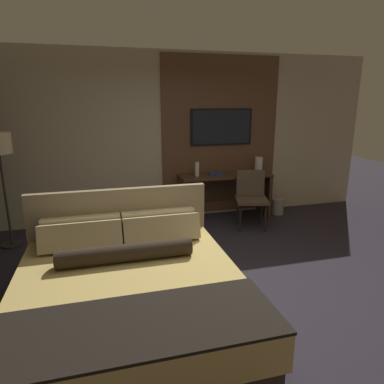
{
  "coord_description": "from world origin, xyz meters",
  "views": [
    {
      "loc": [
        -1.23,
        -3.13,
        2.0
      ],
      "look_at": [
        -0.12,
        0.99,
        0.86
      ],
      "focal_mm": 32.0,
      "sensor_mm": 36.0,
      "label": 1
    }
  ],
  "objects": [
    {
      "name": "ground_plane",
      "position": [
        0.0,
        0.0,
        0.0
      ],
      "size": [
        16.0,
        16.0,
        0.0
      ],
      "primitive_type": "plane",
      "color": "#28232D"
    },
    {
      "name": "wall_back_tv_panel",
      "position": [
        0.1,
        2.59,
        1.4
      ],
      "size": [
        7.2,
        0.09,
        2.8
      ],
      "color": "#BCAD8E",
      "rests_on": "ground_plane"
    },
    {
      "name": "bed",
      "position": [
        -1.06,
        -0.28,
        0.31
      ],
      "size": [
        2.01,
        2.19,
        1.04
      ],
      "color": "#33281E",
      "rests_on": "ground_plane"
    },
    {
      "name": "desk",
      "position": [
        0.82,
        2.31,
        0.52
      ],
      "size": [
        1.58,
        0.52,
        0.78
      ],
      "color": "#422D1E",
      "rests_on": "ground_plane"
    },
    {
      "name": "tv",
      "position": [
        0.82,
        2.52,
        1.57
      ],
      "size": [
        1.1,
        0.04,
        0.62
      ],
      "color": "black"
    },
    {
      "name": "desk_chair",
      "position": [
        1.08,
        1.77,
        0.55
      ],
      "size": [
        0.6,
        0.6,
        0.92
      ],
      "rotation": [
        0.0,
        0.0,
        -0.28
      ],
      "color": "#4C3D2D",
      "rests_on": "ground_plane"
    },
    {
      "name": "vase_tall",
      "position": [
        1.47,
        2.34,
        0.91
      ],
      "size": [
        0.14,
        0.14,
        0.26
      ],
      "color": "silver",
      "rests_on": "desk"
    },
    {
      "name": "vase_short",
      "position": [
        0.31,
        2.27,
        0.9
      ],
      "size": [
        0.07,
        0.07,
        0.24
      ],
      "color": "silver",
      "rests_on": "desk"
    },
    {
      "name": "book",
      "position": [
        0.65,
        2.31,
        0.8
      ],
      "size": [
        0.24,
        0.18,
        0.03
      ],
      "color": "navy",
      "rests_on": "desk"
    },
    {
      "name": "waste_bin",
      "position": [
        1.83,
        2.21,
        0.14
      ],
      "size": [
        0.22,
        0.22,
        0.28
      ],
      "color": "gray",
      "rests_on": "ground_plane"
    }
  ]
}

